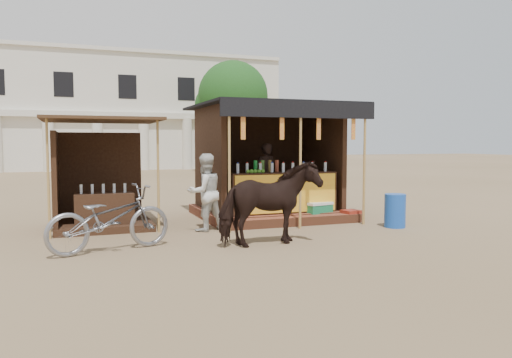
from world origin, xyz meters
name	(u,v)px	position (x,y,z in m)	size (l,w,h in m)	color
ground	(287,246)	(0.00, 0.00, 0.00)	(120.00, 120.00, 0.00)	#846B4C
main_stall	(269,176)	(1.00, 3.36, 1.02)	(3.60, 3.61, 2.78)	brown
secondary_stall	(94,189)	(-3.17, 3.24, 0.85)	(2.40, 2.40, 2.38)	#372214
cow	(269,204)	(-0.30, 0.10, 0.77)	(0.83, 1.82, 1.53)	black
motorbike	(110,219)	(-3.04, 0.60, 0.57)	(0.75, 2.15, 1.13)	gray
bystander	(205,192)	(-1.00, 2.00, 0.82)	(0.79, 0.62, 1.63)	silver
blue_barrel	(395,211)	(3.03, 0.97, 0.37)	(0.46, 0.46, 0.74)	#174BB2
red_crate	(351,216)	(2.53, 2.00, 0.14)	(0.39, 0.35, 0.27)	maroon
cooler	(317,211)	(1.82, 2.33, 0.23)	(0.72, 0.57, 0.46)	#1B7D4D
background_building	(95,113)	(-2.00, 29.94, 3.98)	(26.00, 7.45, 8.18)	silver
tree	(230,99)	(5.81, 22.14, 4.63)	(4.50, 4.40, 7.00)	#382314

